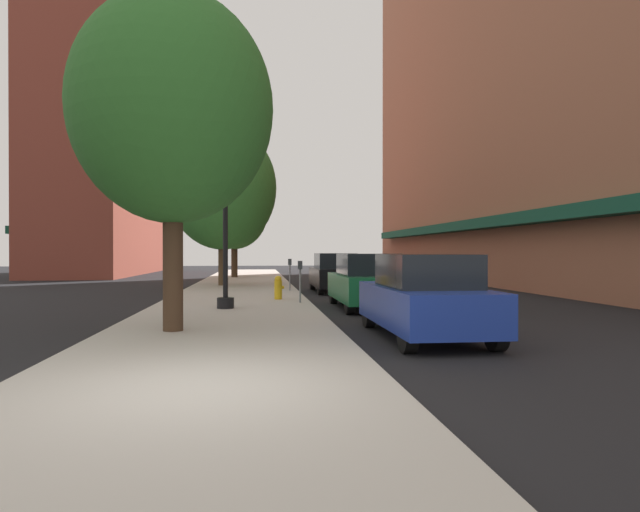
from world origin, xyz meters
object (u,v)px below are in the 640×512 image
parking_meter_near (290,270)px  car_black (335,273)px  tree_near (234,211)px  car_green (366,282)px  fire_hydrant (278,287)px  tree_mid (222,188)px  car_blue (424,297)px  lamppost (225,199)px  parking_meter_far (300,276)px  tree_far (173,109)px

parking_meter_near → car_black: (1.95, 0.57, -0.14)m
car_black → parking_meter_near: bearing=-165.7°
tree_near → car_green: bearing=-76.0°
fire_hydrant → tree_mid: (-2.34, 8.05, 4.25)m
fire_hydrant → car_black: bearing=61.2°
tree_near → car_blue: 25.46m
fire_hydrant → car_blue: (2.59, -7.91, 0.29)m
tree_near → car_black: size_ratio=1.56×
lamppost → tree_mid: tree_mid is taller
parking_meter_far → car_blue: 6.93m
lamppost → car_black: (4.18, 7.52, -2.39)m
tree_mid → car_black: tree_mid is taller
lamppost → tree_mid: bearing=93.9°
fire_hydrant → tree_near: 17.42m
tree_far → car_black: bearing=67.2°
lamppost → tree_far: bearing=-100.4°
tree_mid → tree_far: bearing=-90.2°
parking_meter_far → car_black: car_black is taller
lamppost → car_blue: lamppost is taller
fire_hydrant → tree_far: size_ratio=0.12×
lamppost → parking_meter_near: size_ratio=4.50×
parking_meter_near → car_green: 6.57m
fire_hydrant → parking_meter_far: parking_meter_far is taller
parking_meter_near → tree_far: (-3.03, -11.29, 3.63)m
fire_hydrant → car_green: 3.37m
car_black → fire_hydrant: bearing=-120.8°
lamppost → parking_meter_near: (2.23, 6.95, -2.25)m
parking_meter_near → tree_far: tree_far is taller
tree_near → car_black: tree_near is taller
parking_meter_far → car_green: 2.14m
tree_near → car_blue: bearing=-79.2°
lamppost → car_green: lamppost is taller
parking_meter_far → tree_near: bearing=98.7°
tree_near → tree_mid: (-0.20, -8.81, 0.41)m
car_blue → tree_mid: bearing=105.1°
tree_near → tree_far: 24.01m
fire_hydrant → tree_mid: bearing=106.2°
car_green → car_black: bearing=88.4°
car_black → tree_near: bearing=109.3°
fire_hydrant → car_green: car_green is taller
parking_meter_far → tree_near: (-2.78, 18.12, 3.41)m
parking_meter_near → car_blue: bearing=-80.8°
car_green → parking_meter_near: bearing=105.7°
car_black → car_blue: bearing=-92.0°
parking_meter_far → car_blue: (1.95, -6.64, -0.14)m
car_blue → car_black: size_ratio=1.00×
fire_hydrant → lamppost: bearing=-119.6°
car_green → car_black: same height
parking_meter_near → tree_mid: bearing=127.4°
lamppost → car_green: bearing=9.2°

